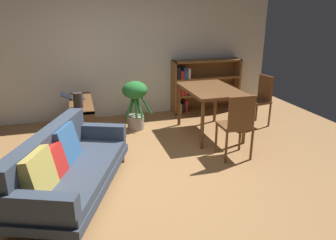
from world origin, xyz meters
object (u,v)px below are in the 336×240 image
(media_console, at_px, (82,119))
(dining_chair_far, at_px, (237,123))
(fabric_couch, at_px, (66,166))
(dining_table, at_px, (210,93))
(bookshelf, at_px, (201,86))
(desk_speaker, at_px, (78,100))
(potted_floor_plant, at_px, (135,99))
(dining_chair_near, at_px, (259,98))
(open_laptop, at_px, (74,97))

(media_console, relative_size, dining_chair_far, 1.32)
(fabric_couch, xyz_separation_m, dining_table, (2.32, 1.33, 0.34))
(bookshelf, bearing_deg, desk_speaker, -155.24)
(dining_chair_far, height_order, bookshelf, bookshelf)
(potted_floor_plant, distance_m, dining_chair_near, 2.26)
(dining_chair_near, relative_size, bookshelf, 0.63)
(potted_floor_plant, bearing_deg, fabric_couch, -120.96)
(fabric_couch, relative_size, media_console, 1.62)
(open_laptop, height_order, desk_speaker, desk_speaker)
(dining_chair_far, bearing_deg, desk_speaker, 151.15)
(media_console, distance_m, bookshelf, 2.60)
(open_laptop, xyz_separation_m, desk_speaker, (0.06, -0.57, 0.09))
(fabric_couch, height_order, bookshelf, bookshelf)
(potted_floor_plant, relative_size, dining_chair_near, 0.95)
(media_console, xyz_separation_m, dining_table, (2.09, -0.51, 0.42))
(desk_speaker, bearing_deg, bookshelf, 24.76)
(open_laptop, xyz_separation_m, dining_chair_far, (2.17, -1.73, -0.09))
(bookshelf, bearing_deg, dining_table, -105.90)
(dining_chair_near, distance_m, dining_chair_far, 1.60)
(desk_speaker, height_order, dining_table, desk_speaker)
(dining_table, xyz_separation_m, bookshelf, (0.37, 1.31, -0.18))
(fabric_couch, height_order, desk_speaker, desk_speaker)
(potted_floor_plant, height_order, dining_chair_near, dining_chair_near)
(media_console, distance_m, open_laptop, 0.41)
(fabric_couch, relative_size, bookshelf, 1.40)
(dining_chair_near, xyz_separation_m, bookshelf, (-0.68, 1.14, 0.03))
(fabric_couch, relative_size, dining_chair_far, 2.13)
(media_console, xyz_separation_m, dining_chair_near, (3.14, -0.34, 0.21))
(fabric_couch, relative_size, desk_speaker, 8.73)
(open_laptop, height_order, dining_table, dining_table)
(fabric_couch, relative_size, dining_chair_near, 2.22)
(potted_floor_plant, height_order, dining_chair_far, dining_chair_far)
(media_console, bearing_deg, dining_table, -13.69)
(dining_chair_near, relative_size, dining_chair_far, 0.96)
(desk_speaker, relative_size, bookshelf, 0.16)
(dining_table, distance_m, dining_chair_near, 1.09)
(desk_speaker, bearing_deg, dining_chair_far, -28.85)
(media_console, relative_size, potted_floor_plant, 1.44)
(desk_speaker, bearing_deg, dining_table, -4.21)
(fabric_couch, bearing_deg, dining_chair_near, 24.04)
(dining_chair_far, bearing_deg, fabric_couch, -171.85)
(potted_floor_plant, bearing_deg, bookshelf, 25.16)
(desk_speaker, height_order, bookshelf, bookshelf)
(fabric_couch, distance_m, desk_speaker, 1.54)
(media_console, xyz_separation_m, open_laptop, (-0.10, 0.22, 0.33))
(open_laptop, bearing_deg, dining_chair_far, -38.64)
(media_console, distance_m, dining_table, 2.19)
(dining_table, bearing_deg, bookshelf, 74.10)
(media_console, xyz_separation_m, potted_floor_plant, (0.92, 0.08, 0.25))
(desk_speaker, bearing_deg, media_console, 83.39)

